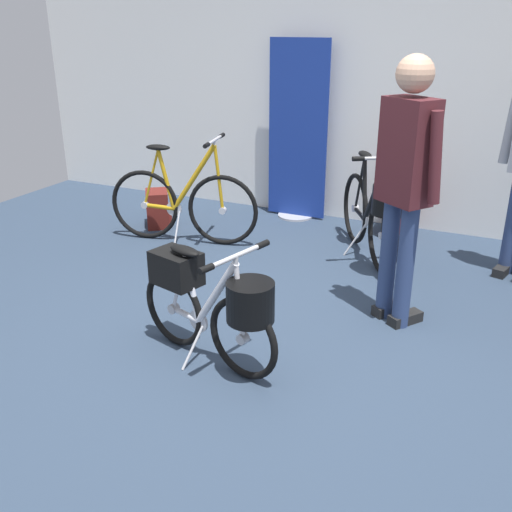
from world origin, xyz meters
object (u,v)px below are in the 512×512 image
(rolling_suitcase, at_px, (396,205))
(visitor_near_wall, at_px, (405,178))
(floor_banner_stand, at_px, (298,141))
(folding_bike_foreground, at_px, (212,301))
(display_bike_right, at_px, (183,203))
(handbag_on_floor, at_px, (158,209))
(display_bike_left, at_px, (374,212))

(rolling_suitcase, bearing_deg, visitor_near_wall, -77.83)
(floor_banner_stand, bearing_deg, rolling_suitcase, -4.90)
(folding_bike_foreground, xyz_separation_m, rolling_suitcase, (0.47, 2.67, -0.12))
(floor_banner_stand, xyz_separation_m, rolling_suitcase, (1.02, -0.09, -0.49))
(display_bike_right, distance_m, handbag_on_floor, 0.55)
(display_bike_right, bearing_deg, display_bike_left, 8.38)
(rolling_suitcase, relative_size, handbag_on_floor, 2.35)
(handbag_on_floor, bearing_deg, visitor_near_wall, -21.04)
(handbag_on_floor, bearing_deg, display_bike_right, -29.84)
(floor_banner_stand, height_order, handbag_on_floor, floor_banner_stand)
(rolling_suitcase, distance_m, handbag_on_floor, 2.26)
(folding_bike_foreground, height_order, display_bike_right, display_bike_right)
(rolling_suitcase, bearing_deg, floor_banner_stand, 175.10)
(display_bike_left, height_order, visitor_near_wall, visitor_near_wall)
(folding_bike_foreground, relative_size, visitor_near_wall, 0.60)
(display_bike_right, relative_size, rolling_suitcase, 1.63)
(folding_bike_foreground, xyz_separation_m, handbag_on_floor, (-1.66, 1.92, -0.23))
(display_bike_right, relative_size, handbag_on_floor, 3.82)
(visitor_near_wall, distance_m, handbag_on_floor, 2.80)
(folding_bike_foreground, distance_m, display_bike_right, 2.05)
(handbag_on_floor, bearing_deg, floor_banner_stand, 37.13)
(display_bike_left, bearing_deg, handbag_on_floor, 179.57)
(folding_bike_foreground, distance_m, rolling_suitcase, 2.71)
(display_bike_right, bearing_deg, handbag_on_floor, 150.16)
(handbag_on_floor, bearing_deg, display_bike_left, -0.43)
(display_bike_right, bearing_deg, rolling_suitcase, 31.06)
(folding_bike_foreground, bearing_deg, visitor_near_wall, 48.87)
(visitor_near_wall, relative_size, rolling_suitcase, 2.04)
(display_bike_right, height_order, handbag_on_floor, display_bike_right)
(folding_bike_foreground, height_order, rolling_suitcase, rolling_suitcase)
(visitor_near_wall, height_order, rolling_suitcase, visitor_near_wall)
(floor_banner_stand, distance_m, folding_bike_foreground, 2.84)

